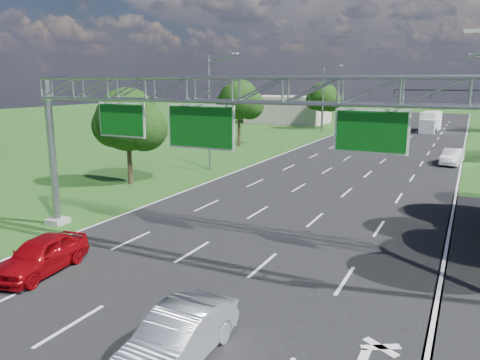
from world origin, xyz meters
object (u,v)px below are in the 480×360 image
Objects in this scene: red_coupe at (41,255)px; silver_sedan at (177,337)px; sign_gantry at (238,104)px; traffic_signal at (458,101)px; box_truck at (430,122)px.

red_coupe is 0.97× the size of silver_sedan.
sign_gantry reaches higher than traffic_signal.
sign_gantry is 10.37m from silver_sedan.
box_truck is (-3.97, 8.17, -3.71)m from traffic_signal.
sign_gantry is 5.17× the size of red_coupe.
box_truck is at bearing 115.90° from traffic_signal.
silver_sedan is at bearing -25.83° from red_coupe.
traffic_signal is at bearing -58.00° from box_truck.
silver_sedan is at bearing -94.69° from traffic_signal.
silver_sedan is 0.57× the size of box_truck.
traffic_signal is 9.81m from box_truck.
silver_sedan is at bearing -84.76° from box_truck.
traffic_signal is 60.02m from red_coupe.
box_truck is (3.18, 61.17, -5.43)m from sign_gantry.
sign_gantry is 61.50m from box_truck.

